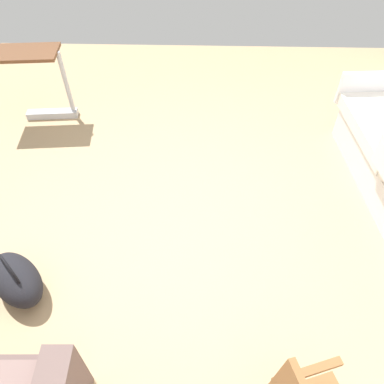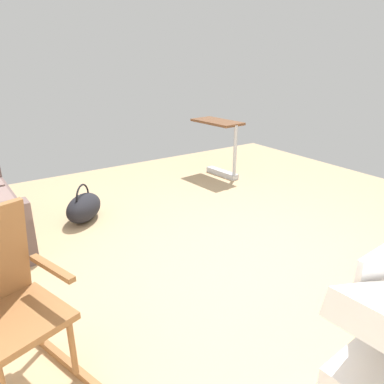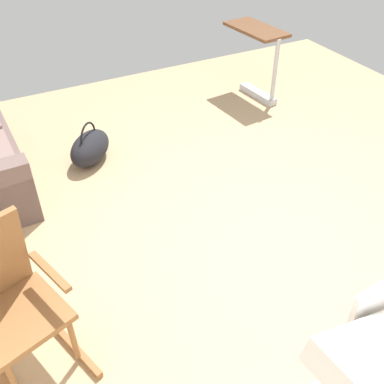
% 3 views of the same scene
% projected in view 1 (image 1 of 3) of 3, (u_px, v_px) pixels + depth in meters
% --- Properties ---
extents(ground_plane, '(6.68, 6.68, 0.00)m').
position_uv_depth(ground_plane, '(214.00, 205.00, 3.59)').
color(ground_plane, tan).
extents(overbed_table, '(0.86, 0.47, 0.84)m').
position_uv_depth(overbed_table, '(36.00, 77.00, 4.19)').
color(overbed_table, '#B2B5BA').
rests_on(overbed_table, ground).
extents(duffel_bag, '(0.63, 0.62, 0.43)m').
position_uv_depth(duffel_bag, '(16.00, 279.00, 2.87)').
color(duffel_bag, black).
rests_on(duffel_bag, ground).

